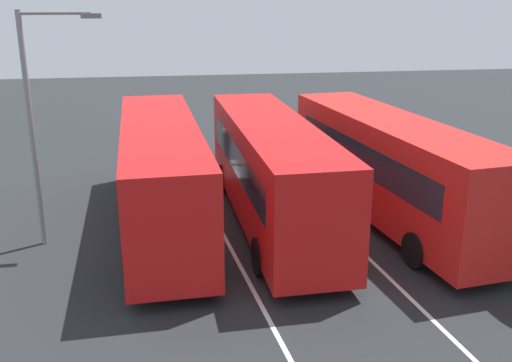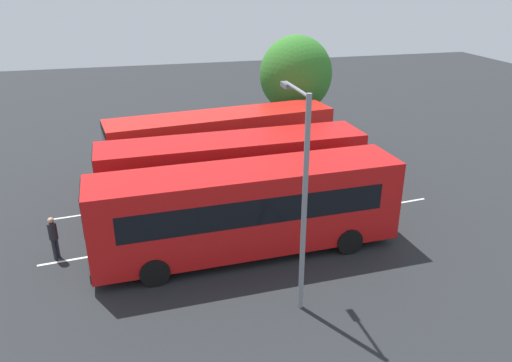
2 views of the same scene
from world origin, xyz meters
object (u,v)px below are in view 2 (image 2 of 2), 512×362
Objects in this scene: street_lamp at (302,190)px; depot_tree at (296,75)px; bus_far_left at (222,144)px; bus_center_left at (233,173)px; bus_center_right at (247,208)px; pedestrian at (53,235)px.

street_lamp is 1.04× the size of depot_tree.
street_lamp is at bearing 72.07° from depot_tree.
depot_tree reaches higher than bus_far_left.
bus_center_left is 3.56m from bus_center_right.
bus_center_right is at bearing 63.80° from depot_tree.
pedestrian is 9.69m from street_lamp.
bus_center_left is 1.73× the size of depot_tree.
bus_far_left is 7.54m from bus_center_right.
bus_far_left is 7.06m from depot_tree.
pedestrian is at bearing -13.73° from bus_center_right.
bus_far_left is at bearing 73.03° from pedestrian.
street_lamp is (-0.39, 10.93, 2.12)m from bus_far_left.
street_lamp reaches higher than pedestrian.
pedestrian is 0.26× the size of depot_tree.
depot_tree is (-5.23, -4.03, 2.48)m from bus_far_left.
pedestrian is at bearing 31.98° from bus_far_left.
street_lamp reaches higher than bus_far_left.
street_lamp is (-0.85, 3.40, 2.12)m from bus_center_right.
bus_center_left is (0.24, 3.97, 0.00)m from bus_far_left.
bus_center_right is at bearing 13.37° from street_lamp.
depot_tree reaches higher than pedestrian.
bus_far_left is at bearing 37.62° from depot_tree.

